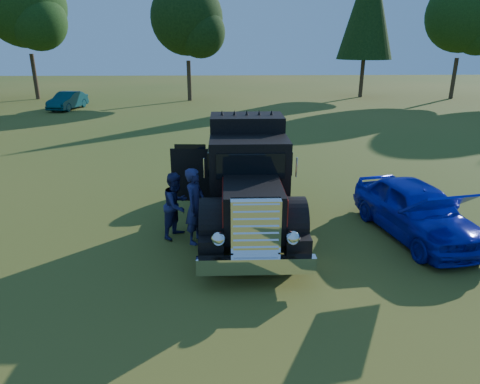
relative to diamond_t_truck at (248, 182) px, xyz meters
The scene contains 7 objects.
ground 2.21m from the diamond_t_truck, 81.89° to the right, with size 120.00×120.00×0.00m, color #2E4E17.
treeline 25.95m from the diamond_t_truck, 96.21° to the left, with size 72.10×24.04×13.84m.
diamond_t_truck is the anchor object (origin of this frame).
hotrod_coupe 4.55m from the diamond_t_truck, 10.75° to the right, with size 2.52×4.58×1.89m.
spectator_near 1.75m from the diamond_t_truck, 143.57° to the right, with size 0.73×0.48×1.99m, color #1B2B3F.
spectator_far 2.07m from the diamond_t_truck, 161.14° to the right, with size 0.86×0.67×1.77m, color #1C2442.
distant_teal_car 26.05m from the diamond_t_truck, 119.36° to the left, with size 1.41×4.03×1.33m, color #0B3344.
Camera 1 is at (-0.86, -9.44, 4.95)m, focal length 32.00 mm.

